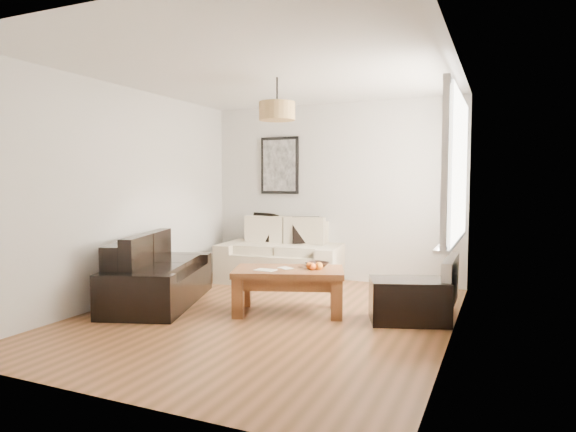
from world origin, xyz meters
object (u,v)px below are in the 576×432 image
at_px(loveseat_cream, 281,252).
at_px(ottoman, 409,301).
at_px(sofa_leather, 159,272).
at_px(coffee_table, 289,291).

height_order(loveseat_cream, ottoman, loveseat_cream).
relative_size(sofa_leather, coffee_table, 1.45).
xyz_separation_m(loveseat_cream, coffee_table, (0.79, -1.53, -0.19)).
height_order(sofa_leather, coffee_table, sofa_leather).
xyz_separation_m(sofa_leather, coffee_table, (1.59, 0.22, -0.13)).
distance_m(sofa_leather, ottoman, 2.91).
bearing_deg(coffee_table, ottoman, 7.30).
distance_m(loveseat_cream, coffee_table, 1.74).
distance_m(coffee_table, ottoman, 1.30).
distance_m(sofa_leather, coffee_table, 1.61).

